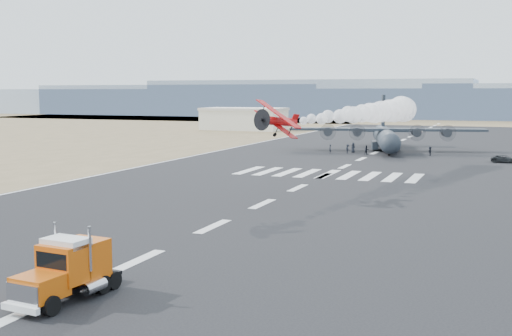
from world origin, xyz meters
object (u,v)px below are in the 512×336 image
Objects in this scene: hangar_left at (244,119)px; semi_truck at (68,269)px; transport_aircraft at (386,136)px; crew_a at (330,149)px; crew_e at (353,148)px; support_vehicle at (505,159)px; crew_c at (348,149)px; crew_h at (367,150)px; aerobatic_biplane at (278,121)px; crew_b at (353,147)px; crew_f at (430,151)px; crew_g at (396,150)px; crew_d at (386,149)px.

semi_truck is (52.78, -153.51, -1.69)m from hangar_left.
crew_a is (-8.49, -10.63, -1.98)m from transport_aircraft.
hangar_left is 13.44× the size of crew_e.
crew_e reaches higher than support_vehicle.
crew_h reaches higher than crew_c.
crew_c is at bearing 106.35° from aerobatic_biplane.
transport_aircraft is 20.59× the size of crew_e.
transport_aircraft is at bearing 94.62° from semi_truck.
hangar_left is 128.94m from aerobatic_biplane.
hangar_left is at bearing 120.71° from transport_aircraft.
hangar_left reaches higher than crew_c.
crew_c is 0.98× the size of crew_h.
transport_aircraft is 22.49× the size of crew_a.
hangar_left is 77.31m from crew_b.
crew_e is 4.57m from crew_h.
transport_aircraft is 13.74m from crew_a.
transport_aircraft is 12.76m from crew_f.
hangar_left is 14.54× the size of crew_g.
crew_d reaches higher than crew_g.
crew_h is at bearing -167.37° from crew_b.
crew_d reaches higher than crew_e.
crew_f is at bearing 74.36° from crew_a.
crew_d is (6.47, -0.94, 0.01)m from crew_b.
crew_e is (3.68, 3.19, 0.08)m from crew_a.
crew_a is at bearing 4.70° from crew_d.
transport_aircraft is at bearing -65.05° from crew_b.
crew_a is 12.10m from crew_g.
crew_b is 1.11× the size of crew_f.
transport_aircraft reaches higher than crew_g.
crew_h is at bearing -51.75° from hangar_left.
aerobatic_biplane is 54.69m from crew_c.
crew_g is (-6.15, 0.02, 0.01)m from crew_f.
crew_a is (-8.10, 52.61, -7.61)m from aerobatic_biplane.
aerobatic_biplane is 57.64m from crew_b.
transport_aircraft is at bearing 100.66° from aerobatic_biplane.
crew_h is (3.51, -4.37, -0.05)m from crew_b.
crew_e is at bearing 75.68° from support_vehicle.
crew_e is (-4.72, 91.64, -0.80)m from semi_truck.
aerobatic_biplane is 56.55m from crew_d.
crew_c is (3.06, 1.31, 0.02)m from crew_a.
semi_truck is at bearing -78.37° from crew_g.
crew_a is 0.90× the size of crew_b.
semi_truck is 99.09m from transport_aircraft.
support_vehicle is 28.37m from crew_c.
crew_d reaches higher than crew_a.
transport_aircraft reaches higher than crew_b.
crew_c is at bearing 89.96° from crew_a.
crew_b is (-4.99, 92.80, -0.79)m from semi_truck.
crew_d is (-20.83, 8.41, 0.32)m from support_vehicle.
crew_h reaches higher than crew_f.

